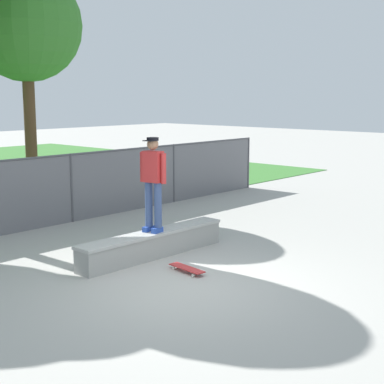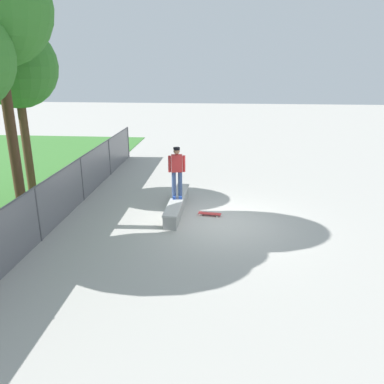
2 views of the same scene
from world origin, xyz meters
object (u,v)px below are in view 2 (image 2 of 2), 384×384
(concrete_ledge, at_px, (177,205))
(skateboard, at_px, (210,214))
(tree_far, at_px, (16,68))
(skateboarder, at_px, (177,170))

(concrete_ledge, bearing_deg, skateboard, -104.95)
(concrete_ledge, distance_m, skateboard, 1.24)
(skateboard, distance_m, tree_far, 8.79)
(concrete_ledge, distance_m, tree_far, 7.69)
(skateboarder, xyz_separation_m, skateboard, (-0.33, -1.18, -1.46))
(skateboard, xyz_separation_m, tree_far, (1.49, 7.17, 4.86))
(skateboard, bearing_deg, tree_far, 78.23)
(skateboarder, distance_m, skateboard, 1.91)
(skateboarder, xyz_separation_m, tree_far, (1.16, 5.99, 3.40))
(skateboarder, relative_size, tree_far, 0.28)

